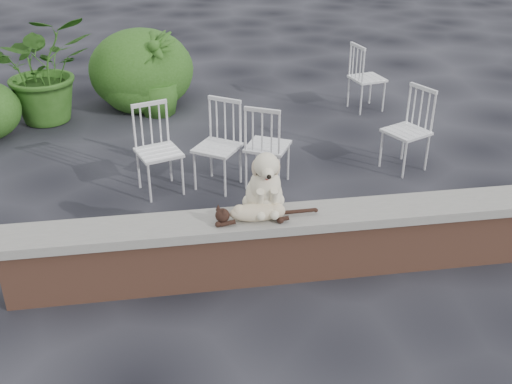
{
  "coord_description": "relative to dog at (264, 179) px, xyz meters",
  "views": [
    {
      "loc": [
        -1.67,
        -4.14,
        3.04
      ],
      "look_at": [
        -0.98,
        0.2,
        0.7
      ],
      "focal_mm": 42.67,
      "sensor_mm": 36.0,
      "label": 1
    }
  ],
  "objects": [
    {
      "name": "chair_e",
      "position": [
        2.09,
        3.65,
        -0.4
      ],
      "size": [
        0.67,
        0.67,
        0.94
      ],
      "primitive_type": null,
      "rotation": [
        0.0,
        0.0,
        1.79
      ],
      "color": "white",
      "rests_on": "ground"
    },
    {
      "name": "ground",
      "position": [
        0.93,
        -0.1,
        -0.87
      ],
      "size": [
        60.0,
        60.0,
        0.0
      ],
      "primitive_type": "plane",
      "color": "black",
      "rests_on": "ground"
    },
    {
      "name": "dog",
      "position": [
        0.0,
        0.0,
        0.0
      ],
      "size": [
        0.39,
        0.51,
        0.57
      ],
      "primitive_type": null,
      "rotation": [
        0.0,
        0.0,
        -0.04
      ],
      "color": "beige",
      "rests_on": "capstone"
    },
    {
      "name": "shrubbery",
      "position": [
        -1.39,
        4.12,
        -0.41
      ],
      "size": [
        3.22,
        1.99,
        1.16
      ],
      "color": "#265017",
      "rests_on": "ground"
    },
    {
      "name": "capstone",
      "position": [
        0.93,
        -0.1,
        -0.33
      ],
      "size": [
        6.2,
        0.4,
        0.08
      ],
      "primitive_type": "cube",
      "color": "slate",
      "rests_on": "brick_wall"
    },
    {
      "name": "chair_c",
      "position": [
        0.3,
        1.56,
        -0.4
      ],
      "size": [
        0.76,
        0.76,
        0.94
      ],
      "primitive_type": null,
      "rotation": [
        0.0,
        0.0,
        2.66
      ],
      "color": "white",
      "rests_on": "ground"
    },
    {
      "name": "chair_d",
      "position": [
        1.9,
        1.71,
        -0.4
      ],
      "size": [
        0.75,
        0.75,
        0.94
      ],
      "primitive_type": null,
      "rotation": [
        0.0,
        0.0,
        -1.13
      ],
      "color": "white",
      "rests_on": "ground"
    },
    {
      "name": "chair_b",
      "position": [
        -0.23,
        1.6,
        -0.4
      ],
      "size": [
        0.78,
        0.78,
        0.94
      ],
      "primitive_type": null,
      "rotation": [
        0.0,
        0.0,
        -0.59
      ],
      "color": "white",
      "rests_on": "ground"
    },
    {
      "name": "potted_plant_b",
      "position": [
        -0.83,
        3.93,
        -0.3
      ],
      "size": [
        0.89,
        0.89,
        1.13
      ],
      "primitive_type": "imported",
      "rotation": [
        0.0,
        0.0,
        -0.8
      ],
      "color": "#265017",
      "rests_on": "ground"
    },
    {
      "name": "cat",
      "position": [
        -0.08,
        -0.15,
        -0.2
      ],
      "size": [
        0.99,
        0.27,
        0.17
      ],
      "primitive_type": null,
      "rotation": [
        0.0,
        0.0,
        -0.04
      ],
      "color": "#C3AE8B",
      "rests_on": "capstone"
    },
    {
      "name": "brick_wall",
      "position": [
        0.93,
        -0.1,
        -0.62
      ],
      "size": [
        6.0,
        0.3,
        0.5
      ],
      "primitive_type": "cube",
      "color": "brown",
      "rests_on": "ground"
    },
    {
      "name": "potted_plant_a",
      "position": [
        -2.27,
        3.92,
        -0.15
      ],
      "size": [
        1.53,
        1.41,
        1.44
      ],
      "primitive_type": "imported",
      "rotation": [
        0.0,
        0.0,
        0.25
      ],
      "color": "#265017",
      "rests_on": "ground"
    },
    {
      "name": "chair_a",
      "position": [
        -0.84,
        1.57,
        -0.4
      ],
      "size": [
        0.71,
        0.71,
        0.94
      ],
      "primitive_type": null,
      "rotation": [
        0.0,
        0.0,
        0.32
      ],
      "color": "white",
      "rests_on": "ground"
    }
  ]
}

